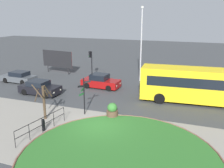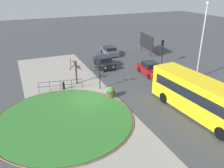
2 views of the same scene
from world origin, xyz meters
name	(u,v)px [view 1 (image 1 of 2)]	position (x,y,z in m)	size (l,w,h in m)	color
ground	(98,126)	(0.00, 0.00, 0.00)	(120.00, 120.00, 0.00)	#3D3F42
sidewalk_paving	(88,137)	(0.00, -1.72, 0.01)	(32.00, 8.57, 0.02)	gray
grass_island	(119,156)	(2.72, -3.23, 0.05)	(11.41, 11.41, 0.10)	#2D6B28
grass_kerb_ring	(119,156)	(2.72, -3.23, 0.06)	(11.72, 11.72, 0.11)	brown
signpost_directional	(84,94)	(-1.88, 1.64, 1.78)	(0.74, 1.23, 3.06)	black
bollard_foreground	(43,125)	(-3.29, -1.93, 0.46)	(0.23, 0.23, 0.90)	black
railing_grass_edge	(42,123)	(-3.15, -2.25, 0.72)	(0.78, 4.51, 1.12)	black
bus_yellow	(198,85)	(6.60, 7.57, 1.72)	(10.25, 3.12, 3.21)	yellow
car_near_lane	(101,82)	(-3.51, 9.04, 0.70)	(4.26, 2.05, 1.54)	maroon
car_far_lane	(19,77)	(-13.52, 7.71, 0.63)	(4.24, 1.94, 1.34)	#474C51
car_trailing	(40,88)	(-8.45, 4.79, 0.66)	(4.24, 2.04, 1.42)	black
traffic_light_near	(91,58)	(-6.34, 12.64, 2.51)	(0.49, 0.29, 3.41)	black
lamppost_tall	(141,42)	(-0.09, 13.38, 4.67)	(0.32, 0.32, 8.75)	#B7B7BC
billboard_left	(57,59)	(-11.70, 13.36, 1.96)	(4.85, 0.76, 3.13)	black
planter_near_signpost	(112,111)	(0.41, 1.98, 0.53)	(0.91, 0.91, 1.17)	brown
street_tree_bare	(44,100)	(-4.36, -0.23, 1.59)	(1.19, 1.18, 2.92)	#423323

